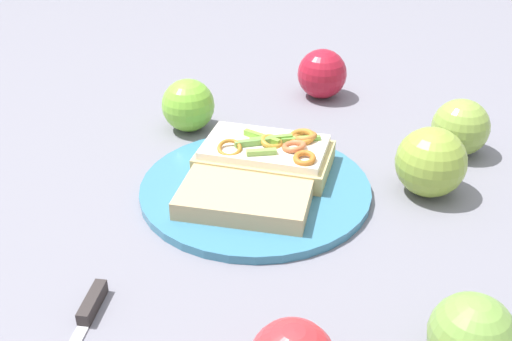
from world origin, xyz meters
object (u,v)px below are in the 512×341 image
object	(u,v)px
apple_3	(473,336)
apple_5	(189,105)
bread_slice_side	(246,197)
apple_0	(432,163)
plate	(256,189)
apple_4	(461,127)
sandwich	(267,155)
knife	(88,313)
apple_2	(323,74)

from	to	relation	value
apple_3	apple_5	distance (m)	0.52
bread_slice_side	apple_0	world-z (taller)	apple_0
plate	bread_slice_side	bearing A→B (deg)	164.50
apple_4	apple_5	size ratio (longest dim) A/B	1.01
sandwich	apple_3	bearing A→B (deg)	-47.33
bread_slice_side	knife	xyz separation A→B (m)	(-0.17, 0.14, -0.02)
sandwich	bread_slice_side	bearing A→B (deg)	-91.22
plate	sandwich	distance (m)	0.05
sandwich	apple_2	bearing A→B (deg)	84.84
plate	sandwich	bearing A→B (deg)	-17.94
apple_3	plate	bearing A→B (deg)	32.79
apple_3	apple_2	bearing A→B (deg)	7.15
plate	sandwich	size ratio (longest dim) A/B	1.52
apple_0	knife	world-z (taller)	apple_0
apple_4	apple_2	bearing A→B (deg)	41.78
apple_2	apple_3	bearing A→B (deg)	-172.85
apple_2	knife	world-z (taller)	apple_2
plate	apple_0	xyz separation A→B (m)	(-0.00, -0.21, 0.04)
apple_5	sandwich	bearing A→B (deg)	-139.53
apple_2	plate	bearing A→B (deg)	159.74
apple_3	knife	xyz separation A→B (m)	(0.06, 0.33, -0.03)
sandwich	apple_5	bearing A→B (deg)	145.97
apple_3	apple_5	size ratio (longest dim) A/B	0.95
knife	bread_slice_side	bearing A→B (deg)	148.71
sandwich	knife	size ratio (longest dim) A/B	1.64
bread_slice_side	knife	bearing A→B (deg)	-117.09
apple_4	sandwich	bearing A→B (deg)	102.53
apple_2	apple_5	world-z (taller)	apple_2
plate	apple_3	xyz separation A→B (m)	(-0.27, -0.17, 0.03)
apple_0	apple_5	distance (m)	0.35
bread_slice_side	apple_2	world-z (taller)	apple_2
apple_0	apple_4	bearing A→B (deg)	-32.28
apple_0	knife	bearing A→B (deg)	120.57
apple_2	apple_5	distance (m)	0.23
bread_slice_side	apple_4	world-z (taller)	apple_4
apple_0	knife	size ratio (longest dim) A/B	0.75
apple_3	apple_4	xyz separation A→B (m)	(0.37, -0.10, 0.00)
apple_3	sandwich	bearing A→B (deg)	27.18
plate	apple_4	distance (m)	0.29
sandwich	apple_4	world-z (taller)	apple_4
plate	knife	bearing A→B (deg)	144.44
apple_3	apple_4	bearing A→B (deg)	-14.47
apple_3	apple_5	world-z (taller)	apple_5
bread_slice_side	apple_2	xyz separation A→B (m)	(0.33, -0.12, 0.02)
plate	bread_slice_side	distance (m)	0.05
apple_3	apple_4	distance (m)	0.38
plate	apple_4	size ratio (longest dim) A/B	3.67
apple_0	apple_3	distance (m)	0.27
plate	apple_2	xyz separation A→B (m)	(0.28, -0.10, 0.03)
sandwich	apple_2	size ratio (longest dim) A/B	2.35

